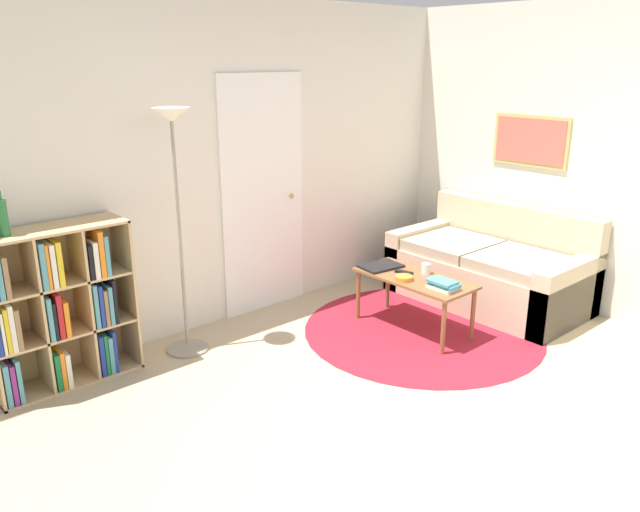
# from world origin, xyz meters

# --- Properties ---
(ground_plane) EXTENTS (14.00, 14.00, 0.00)m
(ground_plane) POSITION_xyz_m (0.00, 0.00, 0.00)
(ground_plane) COLOR tan
(wall_back) EXTENTS (7.65, 0.11, 2.60)m
(wall_back) POSITION_xyz_m (0.01, 2.72, 1.29)
(wall_back) COLOR silver
(wall_back) RESTS_ON ground_plane
(wall_right) EXTENTS (0.08, 5.69, 2.60)m
(wall_right) POSITION_xyz_m (2.35, 1.35, 1.30)
(wall_right) COLOR silver
(wall_right) RESTS_ON ground_plane
(rug) EXTENTS (1.94, 1.94, 0.01)m
(rug) POSITION_xyz_m (0.92, 1.41, 0.00)
(rug) COLOR maroon
(rug) RESTS_ON ground_plane
(bookshelf) EXTENTS (0.94, 0.34, 1.10)m
(bookshelf) POSITION_xyz_m (-1.59, 2.50, 0.54)
(bookshelf) COLOR tan
(bookshelf) RESTS_ON ground_plane
(floor_lamp) EXTENTS (0.32, 0.32, 1.81)m
(floor_lamp) POSITION_xyz_m (-0.71, 2.37, 1.38)
(floor_lamp) COLOR gray
(floor_lamp) RESTS_ON ground_plane
(couch) EXTENTS (0.93, 1.69, 0.85)m
(couch) POSITION_xyz_m (1.91, 1.44, 0.29)
(couch) COLOR #CCB793
(couch) RESTS_ON ground_plane
(coffee_table) EXTENTS (0.45, 0.98, 0.46)m
(coffee_table) POSITION_xyz_m (0.88, 1.49, 0.40)
(coffee_table) COLOR brown
(coffee_table) RESTS_ON ground_plane
(laptop) EXTENTS (0.36, 0.28, 0.02)m
(laptop) POSITION_xyz_m (0.85, 1.83, 0.47)
(laptop) COLOR black
(laptop) RESTS_ON coffee_table
(bowl) EXTENTS (0.14, 0.14, 0.04)m
(bowl) POSITION_xyz_m (0.75, 1.49, 0.47)
(bowl) COLOR orange
(bowl) RESTS_ON coffee_table
(book_stack_on_table) EXTENTS (0.16, 0.23, 0.07)m
(book_stack_on_table) POSITION_xyz_m (0.83, 1.16, 0.49)
(book_stack_on_table) COLOR silver
(book_stack_on_table) RESTS_ON coffee_table
(cup) EXTENTS (0.07, 0.07, 0.09)m
(cup) POSITION_xyz_m (1.01, 1.48, 0.50)
(cup) COLOR white
(cup) RESTS_ON coffee_table
(remote) EXTENTS (0.08, 0.16, 0.02)m
(remote) POSITION_xyz_m (0.87, 1.60, 0.47)
(remote) COLOR black
(remote) RESTS_ON coffee_table
(bottle_middle) EXTENTS (0.06, 0.06, 0.28)m
(bottle_middle) POSITION_xyz_m (-1.83, 2.47, 1.21)
(bottle_middle) COLOR #236633
(bottle_middle) RESTS_ON bookshelf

